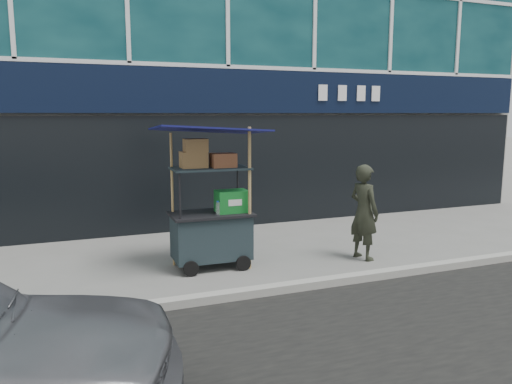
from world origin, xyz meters
name	(u,v)px	position (x,y,z in m)	size (l,w,h in m)	color
ground	(313,283)	(0.00, 0.00, 0.00)	(80.00, 80.00, 0.00)	slate
curb	(320,283)	(0.00, -0.20, 0.06)	(80.00, 0.18, 0.12)	#999990
vendor_cart	(212,218)	(-1.15, 1.28, 0.80)	(1.71, 1.23, 2.29)	black
vendor_man	(364,212)	(1.36, 0.79, 0.81)	(0.59, 0.39, 1.61)	#262A1F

